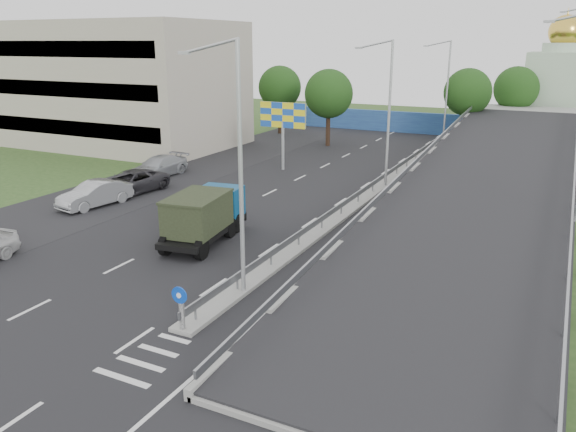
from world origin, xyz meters
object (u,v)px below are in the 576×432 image
Objects in this scene: parked_car_d at (158,167)px; dump_truck at (205,214)px; sign_bollard at (181,308)px; lamp_post_far at (445,87)px; lamp_post_near at (236,157)px; parked_car_b at (95,194)px; billboard at (283,119)px; lamp_post_mid at (387,107)px; church at (558,86)px; parked_car_c at (131,182)px.

dump_truck is at bearing -38.71° from parked_car_d.
sign_bollard is 44.08m from lamp_post_far.
parked_car_b is (-15.08, 7.15, -5.01)m from lamp_post_near.
lamp_post_far is 1.83× the size of billboard.
lamp_post_mid is 20.43m from parked_car_b.
lamp_post_mid is 1.00× the size of lamp_post_far.
church is at bearing 79.62° from lamp_post_near.
lamp_post_mid is 1.87× the size of parked_car_d.
dump_truck is (-4.85, 8.58, 0.48)m from sign_bollard.
lamp_post_near reaches higher than parked_car_d.
church is 37.23m from billboard.
parked_car_d is at bearing 137.09° from lamp_post_near.
church is 46.97m from parked_car_d.
billboard reaches higher than parked_car_d.
lamp_post_near is at bearing -67.51° from billboard.
dump_truck is 1.20× the size of parked_car_d.
lamp_post_mid reaches higher than parked_car_d.
billboard is (-9.11, 22.00, -1.62)m from lamp_post_near.
sign_bollard is 0.31× the size of parked_car_d.
billboard is (-19.00, -32.00, -1.12)m from church.
billboard reaches higher than dump_truck.
lamp_post_far reaches higher than billboard.
billboard is at bearing 95.29° from dump_truck.
parked_car_c is 5.19m from parked_car_d.
dump_truck is at bearing -3.87° from parked_car_b.
sign_bollard reaches higher than parked_car_d.
church reaches higher than billboard.
church reaches higher than parked_car_b.
parked_car_d is (-1.72, 8.46, -0.02)m from parked_car_b.
lamp_post_near reaches higher than billboard.
sign_bollard is at bearing -26.80° from parked_car_b.
church is at bearing 65.92° from parked_car_c.
dump_truck is at bearing 119.50° from sign_bollard.
lamp_post_far is 17.15m from church.
sign_bollard is 9.87m from dump_truck.
sign_bollard is 0.30× the size of billboard.
lamp_post_far is at bearing 63.16° from billboard.
parked_car_c is at bearing 102.11° from parked_car_b.
parked_car_b is at bearing 143.75° from sign_bollard.
lamp_post_mid is at bearing 18.47° from parked_car_d.
lamp_post_near is at bearing -52.00° from dump_truck.
church is 51.58m from dump_truck.
parked_car_d is at bearing 129.23° from dump_truck.
lamp_post_far is 1.87× the size of parked_car_d.
lamp_post_near is at bearing -90.00° from lamp_post_far.
lamp_post_near is at bearing -39.08° from parked_car_d.
lamp_post_mid reaches higher than sign_bollard.
lamp_post_mid is 1.83× the size of billboard.
dump_truck is 1.14× the size of parked_car_c.
lamp_post_mid is 0.73× the size of church.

